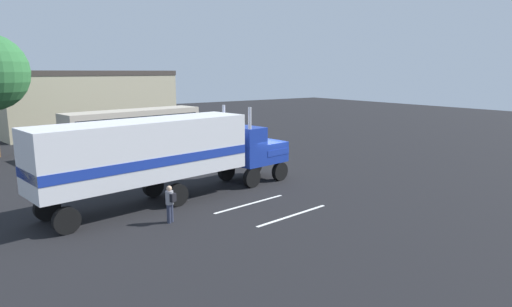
% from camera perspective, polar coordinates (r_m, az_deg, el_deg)
% --- Properties ---
extents(ground_plane, '(120.00, 120.00, 0.00)m').
position_cam_1_polar(ground_plane, '(26.11, 1.02, -3.47)').
color(ground_plane, black).
extents(lane_stripe_near, '(4.38, 0.72, 0.01)m').
position_cam_1_polar(lane_stripe_near, '(21.44, -0.81, -6.63)').
color(lane_stripe_near, silver).
rests_on(lane_stripe_near, ground_plane).
extents(lane_stripe_mid, '(4.39, 0.69, 0.01)m').
position_cam_1_polar(lane_stripe_mid, '(19.86, 4.85, -8.10)').
color(lane_stripe_mid, silver).
rests_on(lane_stripe_mid, ground_plane).
extents(semi_truck, '(14.37, 4.78, 4.50)m').
position_cam_1_polar(semi_truck, '(21.85, -11.83, 0.27)').
color(semi_truck, '#193399').
rests_on(semi_truck, ground_plane).
extents(person_bystander, '(0.40, 0.48, 1.63)m').
position_cam_1_polar(person_bystander, '(19.01, -11.22, -6.33)').
color(person_bystander, '#2D3347').
rests_on(person_bystander, ground_plane).
extents(parked_bus, '(11.26, 4.23, 3.40)m').
position_cam_1_polar(parked_bus, '(36.04, -15.73, 3.42)').
color(parked_bus, '#BFB29E').
rests_on(parked_bus, ground_plane).
extents(building_backdrop, '(18.27, 8.63, 6.48)m').
position_cam_1_polar(building_backdrop, '(49.29, -20.95, 6.61)').
color(building_backdrop, '#B7AD8C').
rests_on(building_backdrop, ground_plane).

